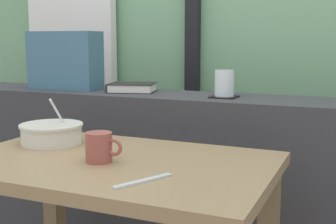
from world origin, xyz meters
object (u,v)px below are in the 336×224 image
object	(u,v)px
coaster_square	(224,97)
ceramic_mug	(100,147)
throw_pillow	(65,60)
closed_book	(132,87)
fork_utensil	(143,181)
juice_glass	(224,85)
breakfast_table	(114,203)
soup_bowl	(52,133)

from	to	relation	value
coaster_square	ceramic_mug	bearing A→B (deg)	-106.27
coaster_square	throw_pillow	distance (m)	0.76
closed_book	fork_utensil	xyz separation A→B (m)	(0.44, -0.77, -0.14)
coaster_square	fork_utensil	world-z (taller)	coaster_square
closed_book	fork_utensil	bearing A→B (deg)	-60.26
throw_pillow	ceramic_mug	distance (m)	0.88
coaster_square	throw_pillow	xyz separation A→B (m)	(-0.75, 0.02, 0.13)
juice_glass	closed_book	world-z (taller)	juice_glass
juice_glass	coaster_square	bearing A→B (deg)	0.00
throw_pillow	ceramic_mug	world-z (taller)	throw_pillow
coaster_square	throw_pillow	size ratio (longest dim) A/B	0.31
juice_glass	closed_book	xyz separation A→B (m)	(-0.42, 0.03, -0.03)
breakfast_table	juice_glass	xyz separation A→B (m)	(0.16, 0.58, 0.31)
soup_bowl	throw_pillow	bearing A→B (deg)	121.09
juice_glass	throw_pillow	distance (m)	0.76
coaster_square	fork_utensil	bearing A→B (deg)	-88.72
soup_bowl	juice_glass	bearing A→B (deg)	46.65
throw_pillow	coaster_square	bearing A→B (deg)	-1.29
breakfast_table	fork_utensil	distance (m)	0.27
breakfast_table	coaster_square	size ratio (longest dim) A/B	9.20
breakfast_table	soup_bowl	world-z (taller)	soup_bowl
breakfast_table	fork_utensil	bearing A→B (deg)	-41.91
soup_bowl	closed_book	bearing A→B (deg)	86.72
ceramic_mug	breakfast_table	bearing A→B (deg)	64.61
breakfast_table	soup_bowl	xyz separation A→B (m)	(-0.29, 0.10, 0.17)
coaster_square	soup_bowl	world-z (taller)	soup_bowl
coaster_square	fork_utensil	distance (m)	0.75
closed_book	throw_pillow	size ratio (longest dim) A/B	0.71
juice_glass	closed_book	size ratio (longest dim) A/B	0.45
juice_glass	ceramic_mug	distance (m)	0.66
soup_bowl	ceramic_mug	size ratio (longest dim) A/B	1.85
closed_book	throw_pillow	xyz separation A→B (m)	(-0.33, -0.02, 0.11)
juice_glass	fork_utensil	bearing A→B (deg)	-88.72
throw_pillow	breakfast_table	bearing A→B (deg)	-45.06
juice_glass	ceramic_mug	bearing A→B (deg)	-106.27
fork_utensil	ceramic_mug	size ratio (longest dim) A/B	1.50
breakfast_table	soup_bowl	size ratio (longest dim) A/B	4.40
breakfast_table	throw_pillow	world-z (taller)	throw_pillow
fork_utensil	ceramic_mug	distance (m)	0.23
breakfast_table	soup_bowl	bearing A→B (deg)	161.77
closed_book	throw_pillow	distance (m)	0.35
closed_book	fork_utensil	size ratio (longest dim) A/B	1.33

